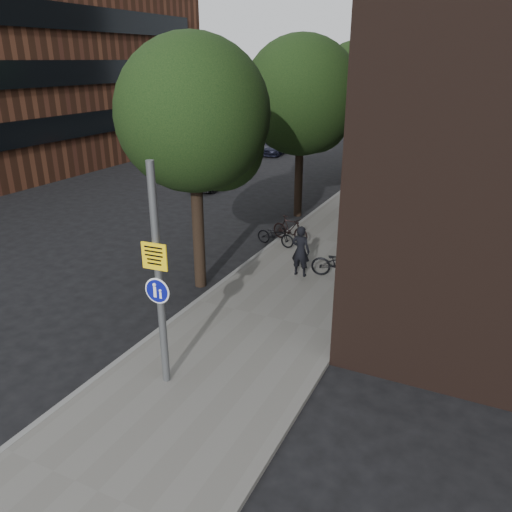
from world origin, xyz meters
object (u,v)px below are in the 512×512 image
Objects in this scene: parked_car_near at (215,177)px; signpost at (159,278)px; pedestrian at (301,251)px; parked_bike_facade_near at (340,263)px.

signpost is at bearing -59.91° from parked_car_near.
signpost is 18.33m from parked_car_near.
signpost is at bearing 85.88° from pedestrian.
pedestrian is at bearing 81.05° from signpost.
pedestrian is 0.47× the size of parked_car_near.
parked_bike_facade_near is (1.22, 0.41, -0.36)m from pedestrian.
pedestrian is 13.00m from parked_car_near.
parked_bike_facade_near is 0.51× the size of parked_car_near.
signpost is 2.62× the size of parked_bike_facade_near.
signpost reaches higher than parked_car_near.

